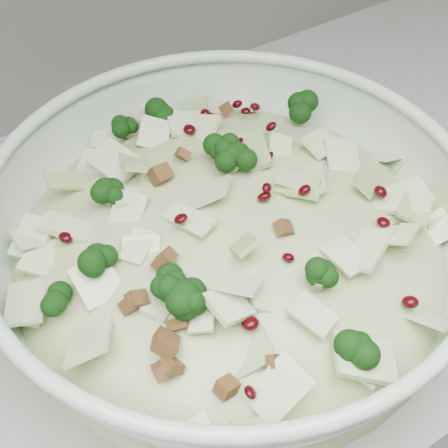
% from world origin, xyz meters
% --- Properties ---
extents(mixing_bowl, '(0.51, 0.51, 0.16)m').
position_xyz_m(mixing_bowl, '(-0.67, 1.60, 0.98)').
color(mixing_bowl, silver).
rests_on(mixing_bowl, counter).
extents(salad, '(0.48, 0.48, 0.16)m').
position_xyz_m(salad, '(-0.67, 1.60, 1.01)').
color(salad, '#9FAB75').
rests_on(salad, mixing_bowl).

